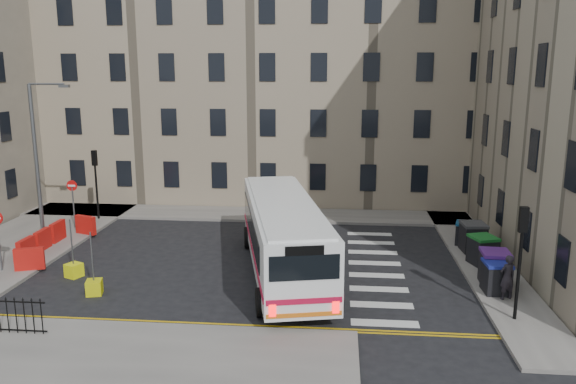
% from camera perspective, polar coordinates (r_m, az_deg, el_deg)
% --- Properties ---
extents(ground, '(120.00, 120.00, 0.00)m').
position_cam_1_polar(ground, '(26.34, 0.04, -7.27)').
color(ground, black).
rests_on(ground, ground).
extents(pavement_north, '(36.00, 3.20, 0.15)m').
position_cam_1_polar(pavement_north, '(35.43, -8.37, -2.15)').
color(pavement_north, slate).
rests_on(pavement_north, ground).
extents(pavement_east, '(2.40, 26.00, 0.15)m').
position_cam_1_polar(pavement_east, '(30.76, 17.77, -4.84)').
color(pavement_east, slate).
rests_on(pavement_east, ground).
extents(pavement_west, '(6.00, 22.00, 0.15)m').
position_cam_1_polar(pavement_west, '(31.67, -25.99, -5.02)').
color(pavement_west, slate).
rests_on(pavement_west, ground).
extents(pavement_sw, '(20.00, 6.00, 0.15)m').
position_cam_1_polar(pavement_sw, '(19.47, -24.85, -15.57)').
color(pavement_sw, slate).
rests_on(pavement_sw, ground).
extents(terrace_north, '(38.30, 10.80, 17.20)m').
position_cam_1_polar(terrace_north, '(41.29, -7.83, 11.88)').
color(terrace_north, gray).
rests_on(terrace_north, ground).
extents(traffic_light_east, '(0.28, 0.22, 4.10)m').
position_cam_1_polar(traffic_light_east, '(21.08, 22.60, -5.05)').
color(traffic_light_east, black).
rests_on(traffic_light_east, pavement_east).
extents(traffic_light_nw, '(0.28, 0.22, 4.10)m').
position_cam_1_polar(traffic_light_nw, '(34.85, -18.97, 1.78)').
color(traffic_light_nw, black).
rests_on(traffic_light_nw, pavement_west).
extents(streetlamp, '(0.50, 0.22, 8.14)m').
position_cam_1_polar(streetlamp, '(31.11, -24.20, 2.92)').
color(streetlamp, '#595B5E').
rests_on(streetlamp, pavement_west).
extents(no_entry_north, '(0.60, 0.08, 3.00)m').
position_cam_1_polar(no_entry_north, '(33.44, -21.04, -0.18)').
color(no_entry_north, '#595B5E').
rests_on(no_entry_north, pavement_west).
extents(roadworks_barriers, '(1.66, 6.26, 1.00)m').
position_cam_1_polar(roadworks_barriers, '(30.04, -23.05, -4.50)').
color(roadworks_barriers, red).
rests_on(roadworks_barriers, pavement_west).
extents(bus, '(5.25, 12.17, 3.23)m').
position_cam_1_polar(bus, '(24.45, -0.50, -4.22)').
color(bus, white).
rests_on(bus, ground).
extents(wheelie_bin_a, '(1.04, 1.18, 1.26)m').
position_cam_1_polar(wheelie_bin_a, '(23.95, 20.40, -8.09)').
color(wheelie_bin_a, black).
rests_on(wheelie_bin_a, pavement_east).
extents(wheelie_bin_b, '(1.17, 1.33, 1.42)m').
position_cam_1_polar(wheelie_bin_b, '(24.75, 20.24, -7.23)').
color(wheelie_bin_b, black).
rests_on(wheelie_bin_b, pavement_east).
extents(wheelie_bin_c, '(1.36, 1.46, 1.32)m').
position_cam_1_polar(wheelie_bin_c, '(27.08, 19.17, -5.59)').
color(wheelie_bin_c, black).
rests_on(wheelie_bin_c, pavement_east).
extents(wheelie_bin_d, '(1.21, 1.36, 1.41)m').
position_cam_1_polar(wheelie_bin_d, '(28.86, 18.28, -4.35)').
color(wheelie_bin_d, black).
rests_on(wheelie_bin_d, pavement_east).
extents(wheelie_bin_e, '(1.12, 1.22, 1.13)m').
position_cam_1_polar(wheelie_bin_e, '(29.91, 17.50, -4.00)').
color(wheelie_bin_e, black).
rests_on(wheelie_bin_e, pavement_east).
extents(pedestrian, '(0.76, 0.65, 1.77)m').
position_cam_1_polar(pedestrian, '(23.32, 21.37, -8.07)').
color(pedestrian, black).
rests_on(pedestrian, pavement_east).
extents(bollard_yellow, '(0.79, 0.79, 0.60)m').
position_cam_1_polar(bollard_yellow, '(26.31, -20.92, -7.44)').
color(bollard_yellow, '#EEF40D').
rests_on(bollard_yellow, ground).
extents(bollard_chevron, '(0.73, 0.73, 0.60)m').
position_cam_1_polar(bollard_chevron, '(24.06, -19.08, -9.14)').
color(bollard_chevron, '#C9CA0B').
rests_on(bollard_chevron, ground).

